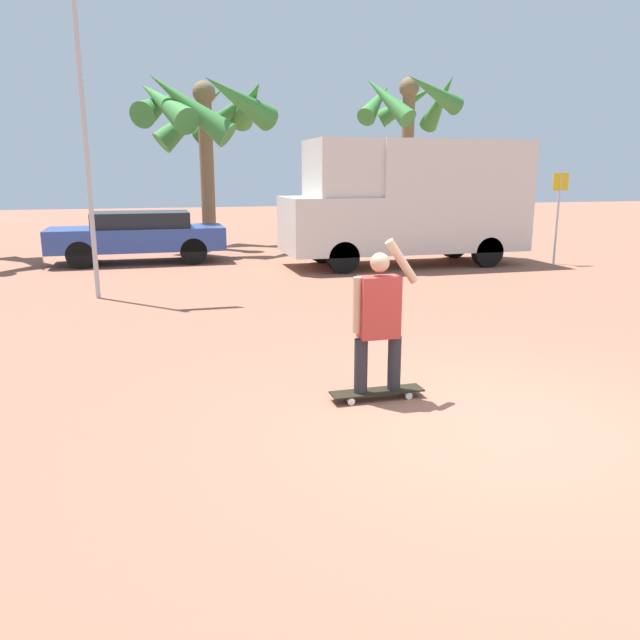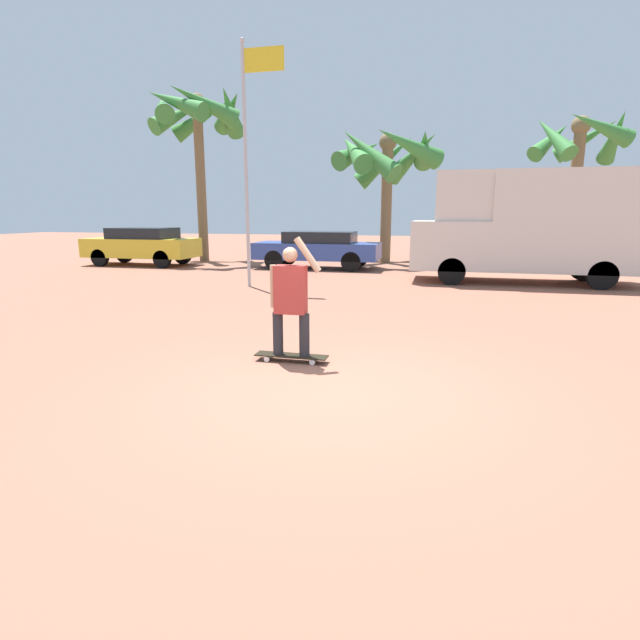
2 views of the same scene
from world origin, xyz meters
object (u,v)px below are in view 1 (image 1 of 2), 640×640
Objects in this scene: parked_car_blue at (138,235)px; palm_tree_center_background at (204,110)px; person_skateboarder at (379,315)px; skateboard at (377,392)px; palm_tree_near_van at (409,109)px; flagpole at (88,95)px; street_sign at (558,206)px; camper_van at (410,199)px.

palm_tree_center_background reaches higher than parked_car_blue.
person_skateboarder is 0.30× the size of palm_tree_center_background.
skateboard is 17.15m from palm_tree_near_van.
flagpole is 11.50m from street_sign.
person_skateboarder is at bearing -180.00° from skateboard.
flagpole is at bearing 115.29° from skateboard.
palm_tree_center_background is 8.12m from flagpole.
camper_van is at bearing -112.19° from palm_tree_near_van.
skateboard is at bearing -88.62° from palm_tree_center_background.
camper_van reaches higher than skateboard.
person_skateboarder is 11.71m from parked_car_blue.
parked_car_blue is at bearing -127.61° from palm_tree_center_background.
skateboard is 11.62m from street_sign.
camper_van is at bearing 166.23° from street_sign.
palm_tree_near_van is at bearing 21.81° from parked_car_blue.
palm_tree_center_background reaches higher than street_sign.
person_skateboarder is at bearing -77.85° from parked_car_blue.
skateboard is at bearing -134.34° from street_sign.
person_skateboarder is 0.36× the size of parked_car_blue.
flagpole is at bearing -97.55° from parked_car_blue.
flagpole is (-0.64, -4.87, 2.95)m from parked_car_blue.
flagpole is (-3.11, 6.58, 2.78)m from person_skateboarder.
skateboard is 0.62× the size of person_skateboarder.
parked_car_blue is 10.62m from palm_tree_near_van.
person_skateboarder is 14.58m from palm_tree_center_background.
flagpole is at bearing -139.07° from palm_tree_near_van.
palm_tree_center_background reaches higher than camper_van.
palm_tree_near_van reaches higher than person_skateboarder.
parked_car_blue is 11.03m from street_sign.
parked_car_blue is at bearing 163.07° from street_sign.
skateboard is at bearing 0.00° from person_skateboarder.
parked_car_blue is (-6.78, 2.29, -0.95)m from camper_van.
palm_tree_center_background is (2.12, 2.76, 3.46)m from parked_car_blue.
camper_van is at bearing -18.64° from parked_car_blue.
flagpole is at bearing -109.96° from palm_tree_center_background.
palm_tree_near_van reaches higher than street_sign.
skateboard is 8.13m from flagpole.
palm_tree_near_van is at bearing 40.93° from flagpole.
palm_tree_center_background is at bearing 91.38° from skateboard.
skateboard is at bearing -77.84° from parked_car_blue.
palm_tree_center_background is at bearing 52.39° from parked_car_blue.
palm_tree_near_van is at bearing 67.81° from camper_van.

